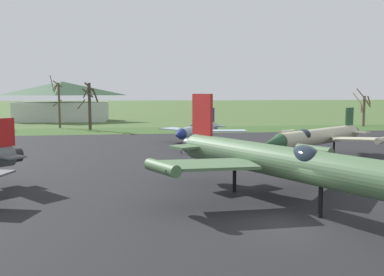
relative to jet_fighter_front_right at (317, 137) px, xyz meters
The scene contains 12 objects.
ground_plane 20.88m from the jet_fighter_front_right, 118.25° to the right, with size 600.00×600.00×0.00m, color #425B2D.
asphalt_apron 10.20m from the jet_fighter_front_right, behind, with size 84.33×55.26×0.05m, color black.
grass_verge_strip 33.46m from the jet_fighter_front_right, 107.12° to the left, with size 144.33×12.00×0.06m, color #355224.
jet_fighter_front_right is the anchor object (origin of this frame).
info_placard_front_right 8.61m from the jet_fighter_front_right, 128.07° to the right, with size 0.56×0.40×1.00m.
jet_fighter_rear_center 17.32m from the jet_fighter_front_right, 121.59° to the right, with size 12.29×17.15×6.07m.
jet_fighter_rear_left 15.09m from the jet_fighter_front_right, 126.77° to the left, with size 9.97×11.99×4.20m.
info_placard_rear_left 13.06m from the jet_fighter_front_right, 156.52° to the left, with size 0.63×0.27×0.88m.
bare_tree_left_of_center 49.00m from the jet_fighter_front_right, 126.14° to the left, with size 2.29×2.74×9.07m.
bare_tree_center 41.43m from the jet_fighter_front_right, 124.12° to the left, with size 3.28×3.22×7.79m.
bare_tree_right_of_center 42.72m from the jet_fighter_front_right, 54.16° to the left, with size 2.84×2.94×6.85m.
visitor_building 65.53m from the jet_fighter_front_right, 118.13° to the left, with size 20.11×10.94×8.44m.
Camera 1 is at (-7.31, -18.08, 6.18)m, focal length 39.69 mm.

